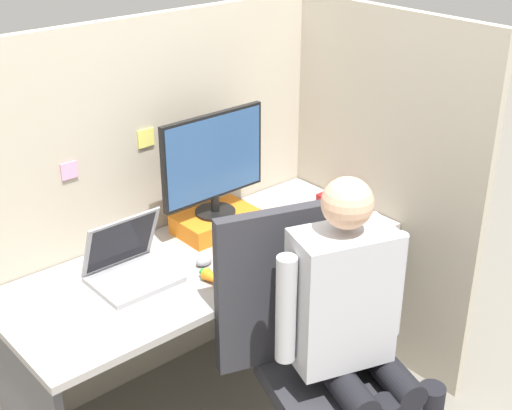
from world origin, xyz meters
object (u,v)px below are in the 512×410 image
Objects in this scene: monitor at (213,161)px; carrot_toy at (214,279)px; laptop at (130,268)px; stapler at (330,203)px; office_chair at (309,353)px; paper_box at (216,221)px; person at (355,325)px.

carrot_toy is at bearing -128.61° from monitor.
stapler is at bearing -3.66° from laptop.
office_chair is (0.36, -0.60, -0.23)m from laptop.
laptop reaches higher than carrot_toy.
carrot_toy is at bearing -128.85° from paper_box.
carrot_toy is (-0.80, -0.17, -0.00)m from stapler.
monitor is at bearing 12.40° from laptop.
laptop is at bearing -167.60° from monitor.
laptop is 2.24× the size of stapler.
carrot_toy is at bearing 111.55° from office_chair.
monitor is 3.71× the size of stapler.
paper_box is 2.63× the size of carrot_toy.
office_chair reaches higher than laptop.
stapler is (0.53, -0.17, -0.01)m from paper_box.
paper_box is at bearing 162.17° from stapler.
monitor is at bearing 79.66° from office_chair.
person is at bearing -94.92° from monitor.
monitor is 0.63m from stapler.
paper_box is 0.75m from office_chair.
carrot_toy is (-0.27, -0.34, -0.02)m from paper_box.
paper_box is 0.68× the size of monitor.
laptop is at bearing 120.77° from office_chair.
paper_box is 0.44m from carrot_toy.
office_chair is (-0.13, -0.71, -0.22)m from paper_box.
person reaches higher than carrot_toy.
paper_box is 0.27× the size of person.
carrot_toy is at bearing 110.80° from person.
carrot_toy is 0.12× the size of office_chair.
person is at bearing -69.20° from carrot_toy.
paper_box is 0.50m from laptop.
monitor is 0.39× the size of person.
monitor reaches higher than carrot_toy.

